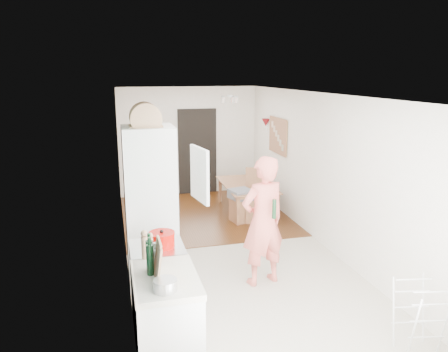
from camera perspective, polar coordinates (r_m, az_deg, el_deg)
name	(u,v)px	position (r m, az deg, el deg)	size (l,w,h in m)	color
room_shell	(228,175)	(6.82, 0.47, 0.11)	(3.20, 7.00, 2.50)	white
floor	(227,250)	(7.21, 0.45, -9.60)	(3.20, 7.00, 0.01)	#B8B09D
wood_floor_overlay	(204,214)	(8.89, -2.64, -5.02)	(3.20, 3.30, 0.01)	#542911
sage_wall_panel	(127,171)	(4.52, -12.57, 0.65)	(0.02, 3.00, 1.30)	slate
tile_splashback	(134,257)	(4.21, -11.71, -10.30)	(0.02, 1.90, 0.50)	black
doorway_recess	(197,152)	(10.24, -3.49, 3.18)	(0.90, 0.04, 2.00)	black
base_cabinet	(167,322)	(4.56, -7.50, -18.35)	(0.60, 0.90, 0.86)	white
worktop	(165,279)	(4.34, -7.69, -13.18)	(0.62, 0.92, 0.06)	#EFE1CA
range_cooker	(158,286)	(5.21, -8.57, -13.97)	(0.60, 0.60, 0.88)	white
cooker_top	(157,248)	(5.01, -8.75, -9.30)	(0.60, 0.60, 0.04)	silver
fridge_housing	(151,207)	(5.91, -9.55, -3.95)	(0.66, 0.66, 2.15)	white
fridge_door	(200,174)	(5.58, -3.22, 0.23)	(0.56, 0.04, 0.70)	white
fridge_interior	(173,171)	(5.82, -6.70, 0.71)	(0.02, 0.52, 0.66)	white
pinboard	(278,136)	(9.03, 7.09, 5.25)	(0.03, 0.90, 0.70)	tan
pinboard_frame	(277,136)	(9.02, 7.00, 5.25)	(0.01, 0.94, 0.74)	#A67248
wall_sconce	(266,122)	(9.59, 5.48, 6.98)	(0.18, 0.18, 0.16)	maroon
person	(263,210)	(5.82, 5.15, -4.42)	(0.76, 0.50, 2.09)	#F67265
dining_table	(248,200)	(8.99, 3.18, -3.18)	(1.44, 0.80, 0.51)	#A67248
dining_chair	(257,196)	(8.38, 4.32, -2.59)	(0.43, 0.43, 1.02)	#A67248
stool	(241,210)	(8.42, 2.25, -4.48)	(0.35, 0.35, 0.47)	#A67248
grey_drape	(241,194)	(8.33, 2.23, -2.37)	(0.39, 0.39, 0.18)	slate
drying_rack	(419,317)	(5.12, 24.11, -16.46)	(0.38, 0.35, 0.75)	white
bread_bin	(145,118)	(5.64, -10.25, 7.47)	(0.41, 0.39, 0.22)	tan
red_casserole	(162,240)	(4.95, -8.12, -8.24)	(0.29, 0.29, 0.17)	#C50802
steel_pan	(165,285)	(4.04, -7.67, -13.95)	(0.21, 0.21, 0.11)	silver
held_bottle	(274,209)	(5.66, 6.57, -4.29)	(0.05, 0.05, 0.25)	#163B1F
bottle_a	(150,256)	(4.40, -9.68, -10.21)	(0.07, 0.07, 0.31)	#163B1F
bottle_b	(150,260)	(4.31, -9.62, -10.74)	(0.07, 0.07, 0.31)	#163B1F
bottle_c	(155,260)	(4.40, -9.00, -10.72)	(0.10, 0.10, 0.23)	beige
pepper_mill_front	(145,247)	(4.68, -10.34, -9.17)	(0.07, 0.07, 0.24)	tan
pepper_mill_back	(151,247)	(4.74, -9.55, -9.14)	(0.06, 0.06, 0.20)	tan
chopping_boards	(158,260)	(4.22, -8.65, -10.77)	(0.04, 0.28, 0.37)	tan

